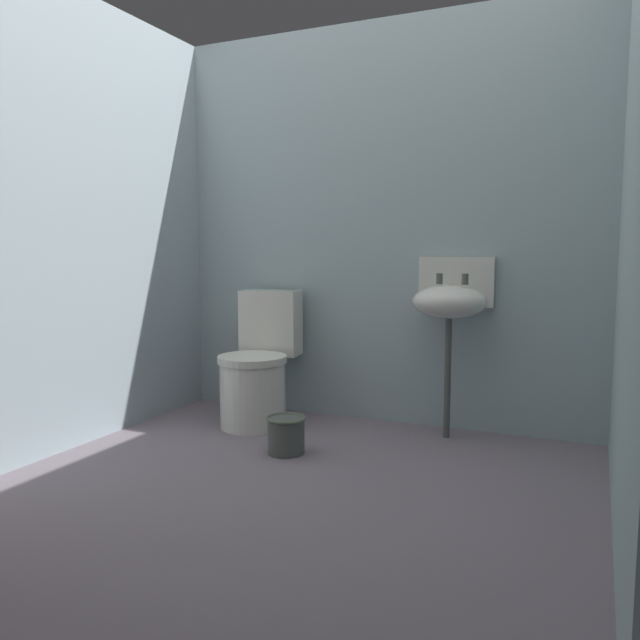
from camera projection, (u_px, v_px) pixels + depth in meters
name	position (u px, v px, depth m)	size (l,w,h in m)	color
ground_plane	(293.00, 493.00, 2.77)	(2.96, 2.72, 0.08)	slate
wall_back	(383.00, 226.00, 3.74)	(2.96, 0.10, 2.34)	#93A8AC
wall_left	(72.00, 222.00, 3.26)	(0.10, 2.52, 2.34)	#92A2AA
toilet_near_wall	(258.00, 370.00, 3.72)	(0.45, 0.63, 0.78)	silver
sink	(450.00, 301.00, 3.40)	(0.42, 0.35, 0.99)	#4A4E49
bucket	(286.00, 434.00, 3.18)	(0.20, 0.20, 0.19)	#4A4E49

